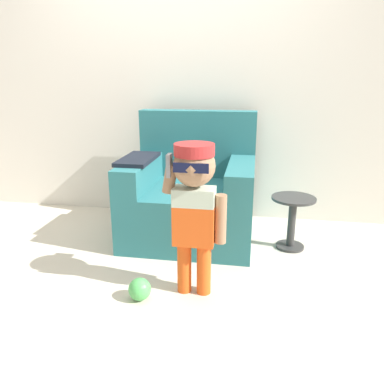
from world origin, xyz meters
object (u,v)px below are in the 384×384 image
Objects in this scene: person_child at (195,197)px; toy_ball at (140,289)px; side_table at (292,217)px; armchair at (191,196)px.

person_child reaches higher than toy_ball.
person_child is 1.04m from side_table.
armchair reaches higher than toy_ball.
toy_ball is (-0.31, -0.14, -0.55)m from person_child.
side_table is (0.63, 0.75, -0.37)m from person_child.
person_child is at bearing 24.37° from toy_ball.
person_child is at bearing -130.36° from side_table.
side_table is at bearing -9.55° from armchair.
toy_ball is at bearing -155.63° from person_child.
toy_ball is (-0.94, -0.88, -0.18)m from side_table.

